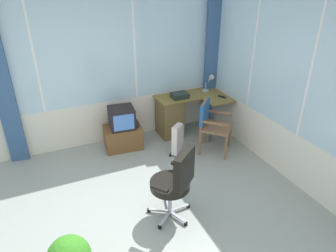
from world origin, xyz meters
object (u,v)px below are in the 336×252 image
at_px(tv_remote, 222,97).
at_px(office_chair, 176,180).
at_px(space_heater, 178,139).
at_px(tv_on_stand, 123,130).
at_px(paper_tray, 180,95).
at_px(desk_lamp, 211,81).
at_px(wooden_armchair, 210,120).
at_px(desk, 173,115).

xyz_separation_m(tv_remote, office_chair, (-1.74, -1.69, -0.18)).
height_order(office_chair, space_heater, office_chair).
bearing_deg(tv_remote, tv_on_stand, 146.79).
relative_size(paper_tray, space_heater, 0.54).
bearing_deg(tv_on_stand, paper_tray, 2.64).
bearing_deg(space_heater, desk_lamp, 34.03).
bearing_deg(wooden_armchair, office_chair, -134.53).
xyz_separation_m(desk, office_chair, (-0.92, -2.03, 0.17)).
bearing_deg(tv_on_stand, wooden_armchair, -27.24).
distance_m(desk_lamp, tv_remote, 0.41).
height_order(desk_lamp, space_heater, desk_lamp).
height_order(desk, tv_on_stand, tv_on_stand).
relative_size(tv_remote, tv_on_stand, 0.20).
height_order(desk, desk_lamp, desk_lamp).
bearing_deg(desk_lamp, desk, -178.73).
xyz_separation_m(office_chair, tv_on_stand, (-0.10, 1.94, -0.24)).
height_order(wooden_armchair, tv_on_stand, wooden_armchair).
xyz_separation_m(desk, space_heater, (-0.22, -0.67, -0.13)).
bearing_deg(space_heater, desk, 71.46).
bearing_deg(office_chair, paper_tray, 62.79).
xyz_separation_m(desk, tv_remote, (0.83, -0.33, 0.35)).
distance_m(paper_tray, wooden_armchair, 0.80).
xyz_separation_m(tv_on_stand, space_heater, (0.79, -0.58, -0.06)).
relative_size(desk_lamp, tv_remote, 2.25).
distance_m(desk, paper_tray, 0.40).
relative_size(desk, paper_tray, 4.24).
distance_m(desk_lamp, wooden_armchair, 0.99).
height_order(paper_tray, office_chair, office_chair).
xyz_separation_m(paper_tray, tv_on_stand, (-1.12, -0.05, -0.45)).
xyz_separation_m(paper_tray, space_heater, (-0.33, -0.64, -0.51)).
relative_size(desk_lamp, paper_tray, 1.13).
distance_m(tv_on_stand, space_heater, 0.98).
xyz_separation_m(paper_tray, wooden_armchair, (0.21, -0.74, -0.21)).
height_order(desk, wooden_armchair, wooden_armchair).
distance_m(office_chair, tv_on_stand, 1.96).
distance_m(desk_lamp, tv_on_stand, 1.91).
bearing_deg(desk, tv_on_stand, -175.21).
bearing_deg(paper_tray, tv_remote, -22.62).
relative_size(desk_lamp, wooden_armchair, 0.37).
xyz_separation_m(desk_lamp, wooden_armchair, (-0.47, -0.79, -0.38)).
height_order(tv_remote, tv_on_stand, tv_remote).
xyz_separation_m(desk_lamp, office_chair, (-1.71, -2.04, -0.38)).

